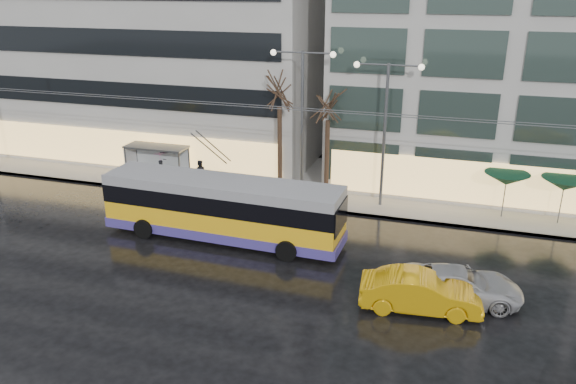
% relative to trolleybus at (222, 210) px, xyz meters
% --- Properties ---
extents(ground, '(140.00, 140.00, 0.00)m').
position_rel_trolleybus_xyz_m(ground, '(0.34, -3.80, -1.62)').
color(ground, black).
rests_on(ground, ground).
extents(sidewalk, '(80.00, 10.00, 0.15)m').
position_rel_trolleybus_xyz_m(sidewalk, '(2.34, 10.20, -1.54)').
color(sidewalk, gray).
rests_on(sidewalk, ground).
extents(kerb, '(80.00, 0.10, 0.15)m').
position_rel_trolleybus_xyz_m(kerb, '(2.34, 5.25, -1.54)').
color(kerb, slate).
rests_on(kerb, ground).
extents(building_left, '(34.00, 14.00, 22.00)m').
position_rel_trolleybus_xyz_m(building_left, '(-15.66, 15.20, 9.53)').
color(building_left, '#A19F9A').
rests_on(building_left, sidewalk).
extents(trolleybus, '(12.95, 5.20, 5.97)m').
position_rel_trolleybus_xyz_m(trolleybus, '(0.00, 0.00, 0.00)').
color(trolleybus, yellow).
rests_on(trolleybus, ground).
extents(catenary, '(42.24, 5.12, 7.00)m').
position_rel_trolleybus_xyz_m(catenary, '(1.34, 4.14, 2.64)').
color(catenary, '#595B60').
rests_on(catenary, ground).
extents(bus_shelter, '(4.20, 1.60, 2.51)m').
position_rel_trolleybus_xyz_m(bus_shelter, '(-8.04, 6.89, 0.34)').
color(bus_shelter, '#595B60').
rests_on(bus_shelter, sidewalk).
extents(street_lamp_near, '(3.96, 0.36, 9.03)m').
position_rel_trolleybus_xyz_m(street_lamp_near, '(2.34, 7.00, 4.37)').
color(street_lamp_near, '#595B60').
rests_on(street_lamp_near, sidewalk).
extents(street_lamp_far, '(3.96, 0.36, 8.53)m').
position_rel_trolleybus_xyz_m(street_lamp_far, '(7.34, 7.00, 4.10)').
color(street_lamp_far, '#595B60').
rests_on(street_lamp_far, sidewalk).
extents(tree_a, '(3.20, 3.20, 8.40)m').
position_rel_trolleybus_xyz_m(tree_a, '(0.84, 7.20, 5.47)').
color(tree_a, black).
rests_on(tree_a, sidewalk).
extents(tree_b, '(3.20, 3.20, 7.70)m').
position_rel_trolleybus_xyz_m(tree_b, '(3.84, 7.40, 4.78)').
color(tree_b, black).
rests_on(tree_b, sidewalk).
extents(parasol_a, '(2.50, 2.50, 2.65)m').
position_rel_trolleybus_xyz_m(parasol_a, '(14.34, 7.20, 0.83)').
color(parasol_a, '#595B60').
rests_on(parasol_a, sidewalk).
extents(parasol_b, '(2.50, 2.50, 2.65)m').
position_rel_trolleybus_xyz_m(parasol_b, '(17.34, 7.20, 0.83)').
color(parasol_b, '#595B60').
rests_on(parasol_b, sidewalk).
extents(taxi_b, '(5.15, 2.26, 1.64)m').
position_rel_trolleybus_xyz_m(taxi_b, '(10.63, -4.00, -0.79)').
color(taxi_b, '#D89B0B').
rests_on(taxi_b, ground).
extents(sedan_silver, '(5.53, 3.07, 1.46)m').
position_rel_trolleybus_xyz_m(sedan_silver, '(12.18, -2.74, -0.88)').
color(sedan_silver, '#A5A4A9').
rests_on(sedan_silver, ground).
extents(pedestrian_a, '(1.17, 1.19, 2.19)m').
position_rel_trolleybus_xyz_m(pedestrian_a, '(-7.30, 6.47, -0.01)').
color(pedestrian_a, black).
rests_on(pedestrian_a, sidewalk).
extents(pedestrian_b, '(0.99, 0.87, 1.71)m').
position_rel_trolleybus_xyz_m(pedestrian_b, '(-4.69, 6.97, -0.61)').
color(pedestrian_b, black).
rests_on(pedestrian_b, sidewalk).
extents(pedestrian_c, '(1.12, 0.95, 2.11)m').
position_rel_trolleybus_xyz_m(pedestrian_c, '(-7.50, 7.62, -0.35)').
color(pedestrian_c, black).
rests_on(pedestrian_c, sidewalk).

